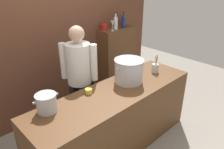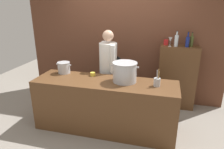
% 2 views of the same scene
% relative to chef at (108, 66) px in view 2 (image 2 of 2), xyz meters
% --- Properties ---
extents(ground_plane, '(8.00, 8.00, 0.00)m').
position_rel_chef_xyz_m(ground_plane, '(0.11, -0.63, -0.96)').
color(ground_plane, gray).
extents(brick_back_panel, '(4.40, 0.10, 3.00)m').
position_rel_chef_xyz_m(brick_back_panel, '(0.11, 0.77, 0.54)').
color(brick_back_panel, brown).
rests_on(brick_back_panel, ground_plane).
extents(prep_counter, '(2.40, 0.70, 0.90)m').
position_rel_chef_xyz_m(prep_counter, '(0.11, -0.63, -0.51)').
color(prep_counter, brown).
rests_on(prep_counter, ground_plane).
extents(bar_cabinet, '(0.76, 0.32, 1.32)m').
position_rel_chef_xyz_m(bar_cabinet, '(1.33, 0.56, -0.31)').
color(bar_cabinet, brown).
rests_on(bar_cabinet, ground_plane).
extents(chef, '(0.42, 0.45, 1.66)m').
position_rel_chef_xyz_m(chef, '(0.00, 0.00, 0.00)').
color(chef, black).
rests_on(chef, ground_plane).
extents(stockpot_large, '(0.46, 0.40, 0.33)m').
position_rel_chef_xyz_m(stockpot_large, '(0.43, -0.55, 0.10)').
color(stockpot_large, '#B7BABF').
rests_on(stockpot_large, prep_counter).
extents(stockpot_small, '(0.29, 0.23, 0.21)m').
position_rel_chef_xyz_m(stockpot_small, '(-0.74, -0.41, 0.04)').
color(stockpot_small, '#B7BABF').
rests_on(stockpot_small, prep_counter).
extents(utensil_crock, '(0.10, 0.10, 0.28)m').
position_rel_chef_xyz_m(utensil_crock, '(0.96, -0.62, 0.01)').
color(utensil_crock, '#B7BABF').
rests_on(utensil_crock, prep_counter).
extents(butter_jar, '(0.09, 0.09, 0.06)m').
position_rel_chef_xyz_m(butter_jar, '(-0.17, -0.42, -0.03)').
color(butter_jar, yellow).
rests_on(butter_jar, prep_counter).
extents(wine_bottle_cobalt, '(0.07, 0.07, 0.30)m').
position_rel_chef_xyz_m(wine_bottle_cobalt, '(1.44, 0.51, 0.46)').
color(wine_bottle_cobalt, navy).
rests_on(wine_bottle_cobalt, bar_cabinet).
extents(wine_bottle_olive, '(0.07, 0.07, 0.28)m').
position_rel_chef_xyz_m(wine_bottle_olive, '(1.52, 0.58, 0.46)').
color(wine_bottle_olive, '#475123').
rests_on(wine_bottle_olive, bar_cabinet).
extents(wine_bottle_clear, '(0.08, 0.08, 0.30)m').
position_rel_chef_xyz_m(wine_bottle_clear, '(1.24, 0.51, 0.47)').
color(wine_bottle_clear, silver).
rests_on(wine_bottle_clear, bar_cabinet).
extents(wine_glass_tall, '(0.07, 0.07, 0.18)m').
position_rel_chef_xyz_m(wine_glass_tall, '(1.12, 0.48, 0.48)').
color(wine_glass_tall, silver).
rests_on(wine_glass_tall, bar_cabinet).
extents(spice_tin_red, '(0.09, 0.09, 0.11)m').
position_rel_chef_xyz_m(spice_tin_red, '(1.04, 0.63, 0.41)').
color(spice_tin_red, red).
rests_on(spice_tin_red, bar_cabinet).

